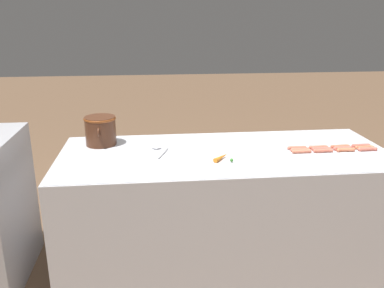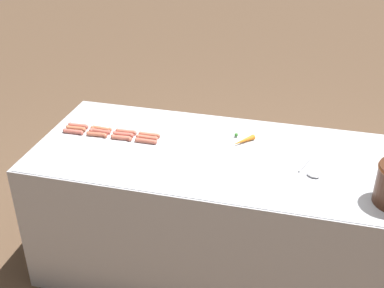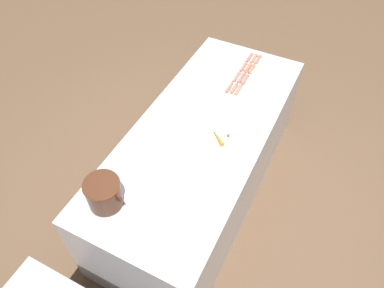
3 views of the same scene
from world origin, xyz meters
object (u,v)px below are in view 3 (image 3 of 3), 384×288
(hot_dog_7, at_px, (234,88))
(hot_dog_10, at_px, (237,77))
(hot_dog_3, at_px, (238,90))
(carrot, at_px, (218,137))
(hot_dog_5, at_px, (248,68))
(hot_dog_9, at_px, (244,67))
(hot_dog_11, at_px, (229,87))
(hot_dog_4, at_px, (254,58))
(bean_pot, at_px, (104,192))
(hot_dog_2, at_px, (245,79))
(serving_spoon, at_px, (164,166))
(hot_dog_1, at_px, (252,69))
(hot_dog_8, at_px, (249,57))
(hot_dog_0, at_px, (258,59))
(hot_dog_6, at_px, (241,78))

(hot_dog_7, bearing_deg, hot_dog_10, -75.15)
(hot_dog_3, height_order, carrot, carrot)
(hot_dog_5, bearing_deg, hot_dog_9, -2.66)
(hot_dog_11, bearing_deg, hot_dog_10, -90.95)
(hot_dog_7, bearing_deg, hot_dog_4, -90.34)
(hot_dog_3, bearing_deg, carrot, 96.66)
(bean_pot, bearing_deg, hot_dog_11, -100.84)
(hot_dog_4, bearing_deg, hot_dog_2, 96.56)
(serving_spoon, distance_m, carrot, 0.47)
(hot_dog_1, relative_size, hot_dog_8, 1.00)
(hot_dog_4, relative_size, hot_dog_5, 1.00)
(hot_dog_10, bearing_deg, hot_dog_5, -104.97)
(hot_dog_1, bearing_deg, hot_dog_7, 83.08)
(hot_dog_3, distance_m, bean_pot, 1.44)
(hot_dog_3, relative_size, serving_spoon, 0.53)
(hot_dog_4, distance_m, hot_dog_7, 0.47)
(hot_dog_9, xyz_separation_m, hot_dog_11, (0.00, 0.32, 0.00))
(hot_dog_1, relative_size, serving_spoon, 0.53)
(hot_dog_9, bearing_deg, hot_dog_3, 103.66)
(hot_dog_11, bearing_deg, hot_dog_3, -176.67)
(hot_dog_2, xyz_separation_m, hot_dog_7, (0.04, 0.15, 0.00))
(hot_dog_3, height_order, bean_pot, bean_pot)
(hot_dog_0, height_order, hot_dog_8, same)
(hot_dog_5, bearing_deg, hot_dog_4, -89.93)
(hot_dog_4, bearing_deg, carrot, 95.56)
(hot_dog_6, xyz_separation_m, hot_dog_7, (0.00, 0.16, 0.00))
(hot_dog_4, distance_m, bean_pot, 1.90)
(hot_dog_10, relative_size, hot_dog_11, 1.00)
(hot_dog_6, bearing_deg, carrot, 97.96)
(hot_dog_2, bearing_deg, hot_dog_4, -83.44)
(hot_dog_10, bearing_deg, hot_dog_6, -172.54)
(hot_dog_2, distance_m, hot_dog_10, 0.08)
(hot_dog_3, relative_size, hot_dog_5, 1.00)
(carrot, bearing_deg, hot_dog_5, -83.44)
(hot_dog_11, xyz_separation_m, bean_pot, (0.27, 1.39, 0.10))
(hot_dog_7, distance_m, hot_dog_10, 0.15)
(hot_dog_8, bearing_deg, hot_dog_2, 104.36)
(hot_dog_0, height_order, hot_dog_3, same)
(hot_dog_5, height_order, hot_dog_10, same)
(hot_dog_11, xyz_separation_m, serving_spoon, (0.08, 0.98, -0.01))
(hot_dog_1, xyz_separation_m, hot_dog_9, (0.08, 0.00, 0.00))
(hot_dog_8, bearing_deg, hot_dog_6, 98.07)
(hot_dog_0, xyz_separation_m, hot_dog_5, (0.04, 0.17, 0.00))
(hot_dog_6, height_order, hot_dog_8, same)
(hot_dog_1, xyz_separation_m, hot_dog_5, (0.04, 0.01, 0.00))
(hot_dog_2, distance_m, carrot, 0.72)
(hot_dog_8, bearing_deg, hot_dog_7, 95.09)
(hot_dog_11, height_order, carrot, carrot)
(hot_dog_6, xyz_separation_m, hot_dog_8, (0.04, -0.31, 0.00))
(hot_dog_4, distance_m, serving_spoon, 1.46)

